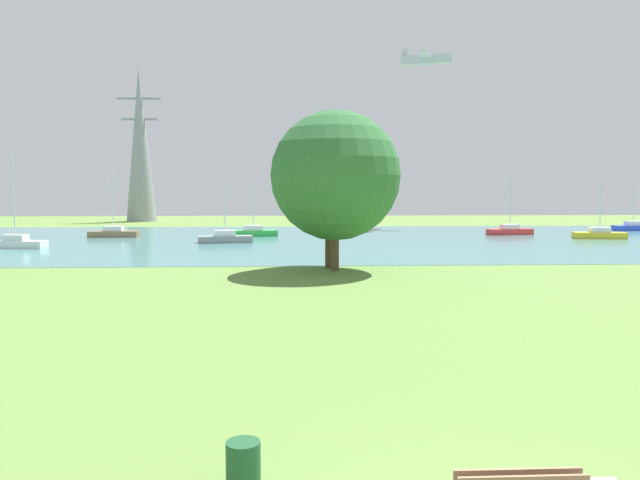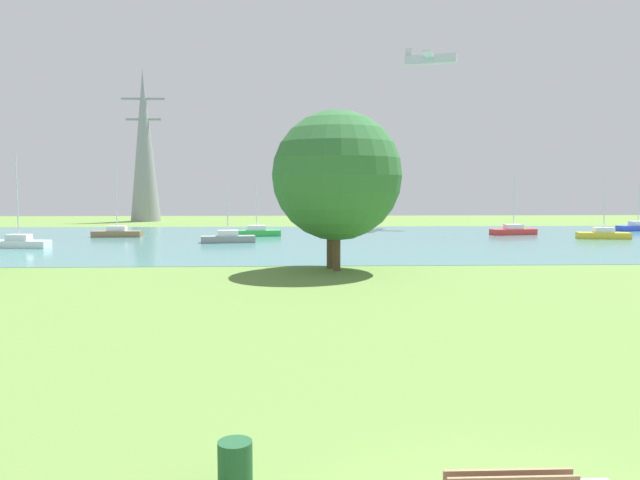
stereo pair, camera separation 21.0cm
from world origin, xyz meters
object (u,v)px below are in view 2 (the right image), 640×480
(litter_bin, at_px, (235,466))
(sailboat_green, at_px, (257,232))
(sailboat_gray, at_px, (228,238))
(electricity_pylon, at_px, (144,145))
(sailboat_blue, at_px, (638,227))
(light_aircraft, at_px, (430,59))
(sailboat_white, at_px, (19,242))
(sailboat_brown, at_px, (117,232))
(tree_east_far, at_px, (330,191))
(sailboat_yellow, at_px, (603,234))
(sailboat_red, at_px, (513,231))
(tree_west_far, at_px, (337,176))

(litter_bin, xyz_separation_m, sailboat_green, (-3.03, 52.71, 0.04))
(sailboat_gray, distance_m, electricity_pylon, 42.23)
(sailboat_blue, xyz_separation_m, light_aircraft, (-22.46, 8.86, 20.58))
(sailboat_white, bearing_deg, sailboat_green, 32.02)
(sailboat_brown, relative_size, sailboat_blue, 1.41)
(tree_east_far, bearing_deg, sailboat_gray, 114.41)
(sailboat_green, relative_size, sailboat_blue, 0.98)
(sailboat_gray, distance_m, sailboat_yellow, 35.94)
(sailboat_blue, bearing_deg, sailboat_red, -161.56)
(litter_bin, height_order, sailboat_brown, sailboat_brown)
(sailboat_red, distance_m, sailboat_brown, 40.79)
(electricity_pylon, bearing_deg, sailboat_white, -90.21)
(sailboat_white, distance_m, sailboat_gray, 17.08)
(sailboat_yellow, distance_m, sailboat_blue, 14.54)
(litter_bin, bearing_deg, tree_west_far, 82.64)
(sailboat_brown, relative_size, sailboat_green, 1.45)
(sailboat_red, bearing_deg, electricity_pylon, 147.18)
(sailboat_gray, bearing_deg, sailboat_white, -165.17)
(tree_east_far, distance_m, tree_west_far, 1.50)
(sailboat_blue, height_order, electricity_pylon, electricity_pylon)
(sailboat_brown, height_order, sailboat_gray, sailboat_brown)
(sailboat_green, xyz_separation_m, sailboat_blue, (43.36, 6.43, 0.00))
(tree_east_far, distance_m, electricity_pylon, 61.00)
(sailboat_green, bearing_deg, light_aircraft, 36.20)
(litter_bin, xyz_separation_m, tree_east_far, (3.07, 27.39, 4.31))
(sailboat_white, distance_m, sailboat_brown, 12.18)
(sailboat_blue, distance_m, electricity_pylon, 67.08)
(sailboat_red, relative_size, sailboat_blue, 1.18)
(litter_bin, xyz_separation_m, electricity_pylon, (-21.48, 82.84, 10.89))
(sailboat_red, relative_size, sailboat_gray, 1.21)
(sailboat_white, bearing_deg, tree_east_far, -28.99)
(sailboat_brown, height_order, sailboat_green, sailboat_brown)
(sailboat_white, distance_m, tree_west_far, 29.54)
(litter_bin, xyz_separation_m, sailboat_blue, (40.33, 59.14, 0.04))
(litter_bin, xyz_separation_m, sailboat_brown, (-16.95, 52.33, 0.07))
(sailboat_green, distance_m, tree_west_far, 27.73)
(sailboat_red, xyz_separation_m, light_aircraft, (-5.94, 14.37, 20.57))
(sailboat_red, xyz_separation_m, sailboat_gray, (-28.94, -8.19, -0.01))
(sailboat_gray, height_order, electricity_pylon, electricity_pylon)
(sailboat_yellow, bearing_deg, sailboat_green, 172.45)
(sailboat_gray, bearing_deg, sailboat_blue, 16.77)
(sailboat_brown, bearing_deg, tree_west_far, -52.07)
(sailboat_white, height_order, sailboat_blue, sailboat_white)
(sailboat_red, distance_m, electricity_pylon, 54.98)
(litter_bin, relative_size, sailboat_red, 0.13)
(litter_bin, distance_m, sailboat_brown, 55.00)
(sailboat_red, distance_m, tree_east_far, 33.72)
(tree_west_far, bearing_deg, sailboat_gray, 113.89)
(sailboat_brown, height_order, tree_west_far, tree_west_far)
(sailboat_gray, relative_size, sailboat_green, 1.00)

